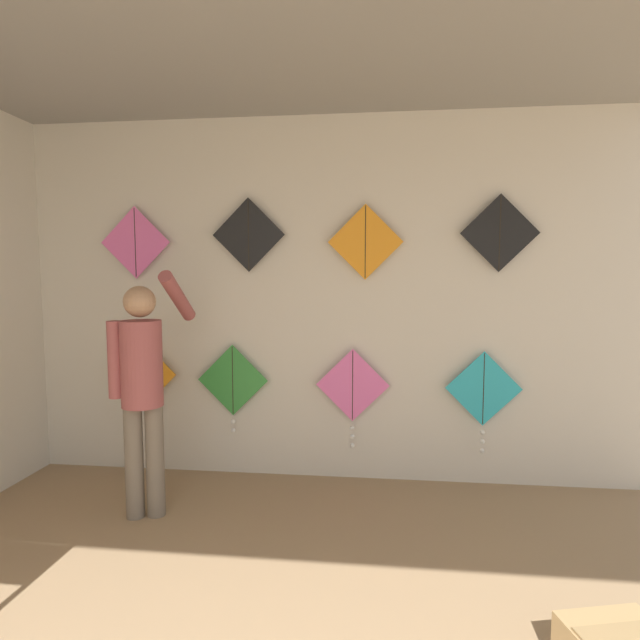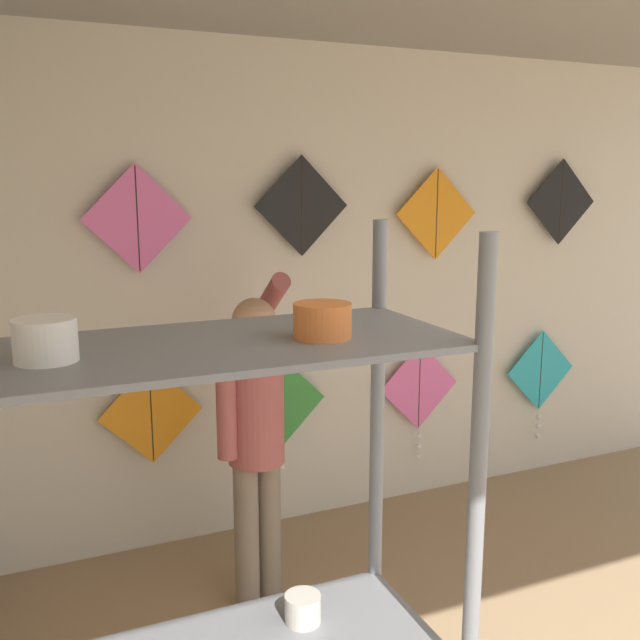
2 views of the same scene
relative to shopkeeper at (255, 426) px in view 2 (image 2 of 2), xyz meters
The scene contains 10 objects.
back_panel 1.33m from the shopkeeper, 40.63° to the left, with size 5.14×0.06×2.80m, color beige.
shopkeeper is the anchor object (origin of this frame).
kite_0 0.81m from the shopkeeper, 116.40° to the left, with size 0.56×0.01×0.56m.
kite_1 0.83m from the shopkeeper, 61.28° to the left, with size 0.56×0.04×0.70m.
kite_2 1.53m from the shopkeeper, 28.13° to the left, with size 0.56×0.04×0.77m.
kite_3 2.43m from the shopkeeper, 17.16° to the left, with size 0.56×0.04×0.77m.
kite_4 1.24m from the shopkeeper, 117.83° to the left, with size 0.56×0.01×0.56m.
kite_5 1.33m from the shopkeeper, 53.29° to the left, with size 0.56×0.01×0.56m.
kite_6 1.84m from the shopkeeper, 26.65° to the left, with size 0.56×0.01×0.56m.
kite_7 2.69m from the shopkeeper, 16.63° to the left, with size 0.56×0.01×0.56m.
Camera 2 is at (-1.93, 0.10, 2.06)m, focal length 40.00 mm.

